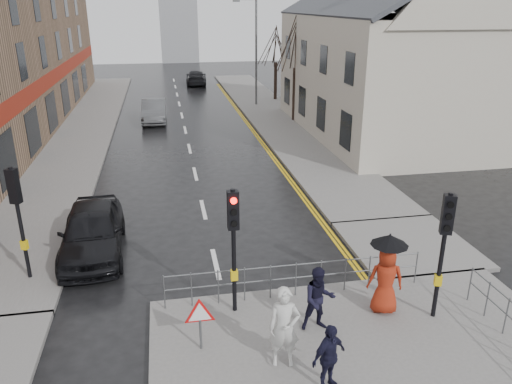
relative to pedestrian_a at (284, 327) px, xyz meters
name	(u,v)px	position (x,y,z in m)	size (l,w,h in m)	color
ground	(228,319)	(-0.97, 2.05, -1.09)	(120.00, 120.00, 0.00)	black
left_pavement	(85,126)	(-7.47, 25.05, -1.02)	(4.00, 44.00, 0.14)	#605E5B
right_pavement	(270,112)	(5.53, 27.05, -1.02)	(4.00, 40.00, 0.14)	#605E5B
pavement_bridge_right	(407,245)	(5.53, 5.05, -1.02)	(4.00, 4.20, 0.14)	#605E5B
building_right_cream	(385,55)	(11.03, 20.05, 3.69)	(9.00, 16.40, 10.10)	#B3AA9C
traffic_signal_near_left	(233,230)	(-0.77, 2.25, 1.36)	(0.28, 0.27, 3.40)	black
traffic_signal_near_right	(445,235)	(4.23, 1.05, 1.36)	(0.34, 0.33, 3.40)	black
traffic_signal_far_left	(17,204)	(-6.47, 5.05, 1.36)	(0.34, 0.33, 3.40)	black
guard_railing_front	(296,272)	(0.98, 2.65, -0.24)	(7.14, 0.04, 1.00)	#595B5E
warning_sign	(200,316)	(-1.77, 0.84, -0.05)	(0.80, 0.07, 1.35)	#595B5E
street_lamp	(254,45)	(4.85, 30.05, 3.61)	(1.83, 0.25, 8.00)	#595B5E
tree_near	(296,45)	(6.53, 24.05, 4.04)	(2.40, 2.40, 6.58)	black
tree_far	(276,46)	(7.03, 32.05, 3.33)	(2.40, 2.40, 5.64)	black
pedestrian_a	(284,327)	(0.00, 0.00, 0.00)	(0.70, 0.46, 1.91)	beige
pedestrian_b	(319,299)	(1.13, 1.09, -0.12)	(0.81, 0.63, 1.67)	black
pedestrian_with_umbrella	(386,272)	(3.04, 1.51, 0.21)	(1.03, 0.96, 2.20)	maroon
pedestrian_d	(329,357)	(0.73, -0.89, -0.19)	(0.89, 0.37, 1.52)	black
car_parked	(92,231)	(-4.80, 6.51, -0.28)	(1.92, 4.78, 1.63)	black
car_mid	(154,111)	(-2.92, 25.83, -0.35)	(1.59, 4.55, 1.50)	#45474A
car_far	(196,78)	(1.17, 42.01, -0.40)	(1.95, 4.79, 1.39)	black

